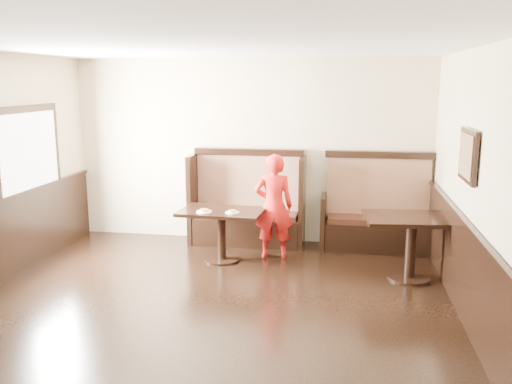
% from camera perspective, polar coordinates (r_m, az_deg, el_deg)
% --- Properties ---
extents(ground, '(7.00, 7.00, 0.00)m').
position_cam_1_polar(ground, '(5.46, -7.21, -15.25)').
color(ground, black).
rests_on(ground, ground).
extents(room_shell, '(7.00, 7.00, 7.00)m').
position_cam_1_polar(room_shell, '(5.53, -9.55, -7.43)').
color(room_shell, beige).
rests_on(room_shell, ground).
extents(booth_main, '(1.75, 0.72, 1.45)m').
position_cam_1_polar(booth_main, '(8.31, -0.90, -1.84)').
color(booth_main, black).
rests_on(booth_main, ground).
extents(booth_neighbor, '(1.65, 0.72, 1.45)m').
position_cam_1_polar(booth_neighbor, '(8.21, 12.63, -2.62)').
color(booth_neighbor, black).
rests_on(booth_neighbor, ground).
extents(table_main, '(1.18, 0.78, 0.72)m').
position_cam_1_polar(table_main, '(7.48, -3.65, -3.17)').
color(table_main, black).
rests_on(table_main, ground).
extents(table_neighbor, '(1.24, 0.88, 0.81)m').
position_cam_1_polar(table_neighbor, '(7.04, 16.05, -4.13)').
color(table_neighbor, black).
rests_on(table_neighbor, ground).
extents(child, '(0.58, 0.42, 1.48)m').
position_cam_1_polar(child, '(7.58, 1.88, -1.50)').
color(child, red).
rests_on(child, ground).
extents(pizza_plate_left, '(0.22, 0.22, 0.04)m').
position_cam_1_polar(pizza_plate_left, '(7.34, -5.47, -2.01)').
color(pizza_plate_left, white).
rests_on(pizza_plate_left, table_main).
extents(pizza_plate_right, '(0.19, 0.19, 0.04)m').
position_cam_1_polar(pizza_plate_right, '(7.28, -2.51, -2.10)').
color(pizza_plate_right, white).
rests_on(pizza_plate_right, table_main).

